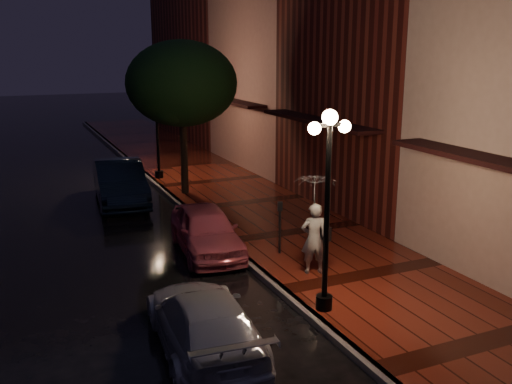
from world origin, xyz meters
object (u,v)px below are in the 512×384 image
silver_car (204,322)px  parking_meter (280,222)px  pink_car (206,230)px  navy_car (120,182)px  street_tree (182,86)px  woman_with_umbrella (315,209)px  streetlamp_far (157,121)px  streetlamp_near (327,200)px

silver_car → parking_meter: (3.52, 3.90, 0.42)m
pink_car → parking_meter: parking_meter is taller
navy_car → silver_car: navy_car is taller
street_tree → navy_car: 4.26m
woman_with_umbrella → parking_meter: woman_with_umbrella is taller
streetlamp_far → street_tree: size_ratio=0.74×
streetlamp_far → woman_with_umbrella: size_ratio=1.71×
streetlamp_near → woman_with_umbrella: size_ratio=1.71×
silver_car → woman_with_umbrella: woman_with_umbrella is taller
streetlamp_near → streetlamp_far: bearing=90.0°
streetlamp_near → woman_with_umbrella: bearing=67.0°
street_tree → pink_car: 7.34m
streetlamp_near → woman_with_umbrella: (0.80, 1.89, -0.78)m
street_tree → pink_car: street_tree is taller
silver_car → woman_with_umbrella: 4.49m
streetlamp_far → woman_with_umbrella: 12.16m
navy_car → silver_car: size_ratio=1.14×
streetlamp_far → woman_with_umbrella: (0.80, -12.11, -0.78)m
woman_with_umbrella → street_tree: bearing=-72.4°
parking_meter → silver_car: bearing=-110.9°
street_tree → woman_with_umbrella: (0.54, -9.10, -2.43)m
street_tree → parking_meter: bearing=-87.0°
streetlamp_near → woman_with_umbrella: streetlamp_near is taller
streetlamp_near → woman_with_umbrella: 2.20m
street_tree → silver_car: size_ratio=1.37×
streetlamp_far → woman_with_umbrella: bearing=-86.2°
streetlamp_far → navy_car: bearing=-127.0°
silver_car → woman_with_umbrella: (3.67, 2.30, 1.21)m
navy_car → woman_with_umbrella: bearing=-66.6°
street_tree → silver_car: bearing=-105.3°
pink_car → parking_meter: bearing=-29.8°
pink_car → woman_with_umbrella: bearing=-50.9°
streetlamp_near → navy_car: bearing=101.4°
streetlamp_near → street_tree: bearing=88.7°
street_tree → woman_with_umbrella: 9.43m
street_tree → pink_car: size_ratio=1.48×
pink_car → navy_car: 6.43m
streetlamp_far → street_tree: 3.44m
navy_car → silver_car: bearing=-88.2°
streetlamp_near → parking_meter: bearing=79.5°
street_tree → silver_car: 12.36m
streetlamp_far → woman_with_umbrella: streetlamp_far is taller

